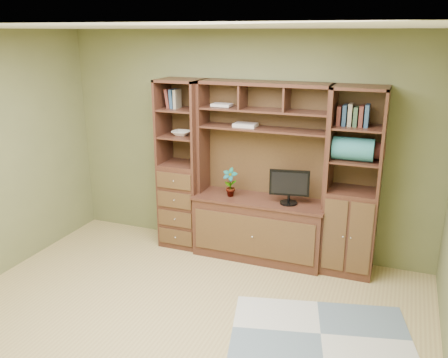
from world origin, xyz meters
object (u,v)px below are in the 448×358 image
at_px(left_tower, 182,165).
at_px(right_tower, 354,183).
at_px(center_hutch, 260,174).
at_px(monitor, 289,181).

relative_size(left_tower, right_tower, 1.00).
xyz_separation_m(center_hutch, left_tower, (-1.00, 0.04, 0.00)).
height_order(center_hutch, monitor, center_hutch).
height_order(center_hutch, left_tower, same).
xyz_separation_m(center_hutch, right_tower, (1.02, 0.04, 0.00)).
height_order(center_hutch, right_tower, same).
bearing_deg(right_tower, center_hutch, -177.77).
bearing_deg(monitor, right_tower, -3.78).
distance_m(left_tower, right_tower, 2.02).
distance_m(center_hutch, monitor, 0.35).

